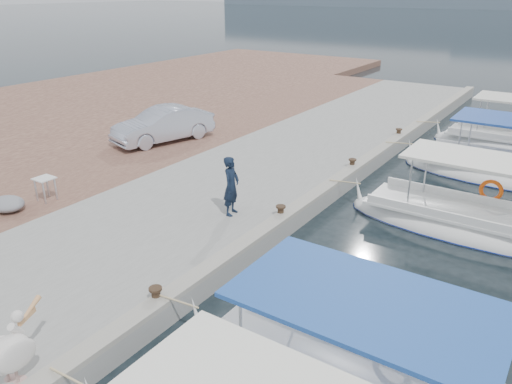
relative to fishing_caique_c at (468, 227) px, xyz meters
The scene contains 13 objects.
ground 6.16m from the fishing_caique_c, 132.25° to the right, with size 400.00×400.00×0.00m, color black.
concrete_quay 7.16m from the fishing_caique_c, behind, with size 6.00×40.00×0.50m, color gray.
quay_curb 4.40m from the fishing_caique_c, behind, with size 0.44×40.00×0.12m, color gray.
cobblestone_strip 12.15m from the fishing_caique_c, behind, with size 4.00×40.00×0.50m, color brown.
land_backing 22.15m from the fishing_caique_c, behind, with size 16.00×60.00×0.48m, color brown.
fishing_caique_c is the anchor object (origin of this frame).
fishing_caique_d 5.27m from the fishing_caique_c, 85.80° to the left, with size 7.66×2.58×2.83m.
mooring_bollards 5.46m from the fishing_caique_c, 145.74° to the right, with size 0.28×20.28×0.33m.
pelican 12.07m from the fishing_caique_c, 113.83° to the right, with size 0.83×1.42×1.11m.
fisherman 6.95m from the fishing_caique_c, 147.33° to the right, with size 0.63×0.41×1.72m, color black.
parked_car 12.57m from the fishing_caique_c, behind, with size 1.50×4.31×1.42m, color silver.
tarp_bundle 13.43m from the fishing_caique_c, 147.83° to the right, with size 1.10×0.90×0.40m, color gray.
folding_table 12.62m from the fishing_caique_c, 151.33° to the right, with size 0.55×0.55×0.73m.
Camera 1 is at (6.23, -9.61, 6.55)m, focal length 35.00 mm.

